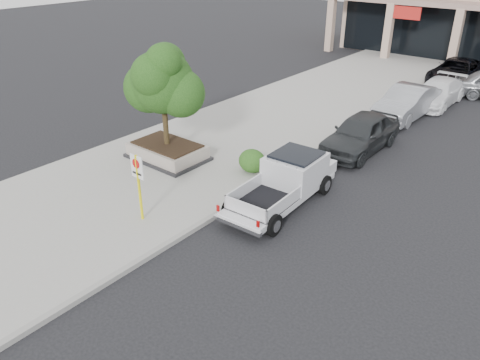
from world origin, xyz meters
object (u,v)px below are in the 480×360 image
(no_parking_sign, at_px, (138,179))
(curb_car_c, at_px, (437,92))
(pickup_truck, at_px, (281,184))
(planter_tree, at_px, (168,82))
(planter, at_px, (168,151))
(curb_car_b, at_px, (407,103))
(curb_car_a, at_px, (361,133))
(curb_car_d, at_px, (456,72))

(no_parking_sign, distance_m, curb_car_c, 19.07)
(pickup_truck, bearing_deg, planter_tree, 176.11)
(no_parking_sign, bearing_deg, pickup_truck, 53.54)
(planter, xyz_separation_m, curb_car_b, (5.60, 11.66, 0.35))
(curb_car_b, bearing_deg, curb_car_a, -86.47)
(curb_car_c, bearing_deg, planter_tree, -111.49)
(planter, relative_size, curb_car_d, 0.56)
(pickup_truck, xyz_separation_m, curb_car_d, (-0.17, 20.03, -0.04))
(planter, relative_size, pickup_truck, 0.61)
(planter_tree, distance_m, curb_car_a, 8.60)
(planter_tree, distance_m, curb_car_b, 13.00)
(curb_car_a, distance_m, curb_car_b, 5.50)
(planter, xyz_separation_m, pickup_truck, (5.75, 0.01, 0.35))
(curb_car_b, relative_size, curb_car_c, 1.02)
(curb_car_b, height_order, curb_car_d, curb_car_b)
(curb_car_a, xyz_separation_m, curb_car_d, (-0.14, 13.87, -0.03))
(curb_car_d, bearing_deg, planter, -106.69)
(no_parking_sign, distance_m, curb_car_d, 24.05)
(planter_tree, xyz_separation_m, no_parking_sign, (2.77, -4.00, -1.78))
(planter_tree, relative_size, curb_car_a, 0.83)
(planter_tree, relative_size, no_parking_sign, 1.74)
(planter_tree, distance_m, curb_car_d, 20.78)
(curb_car_b, xyz_separation_m, curb_car_c, (0.49, 3.27, -0.11))
(pickup_truck, bearing_deg, curb_car_c, 86.24)
(curb_car_a, bearing_deg, curb_car_c, 88.21)
(curb_car_c, bearing_deg, no_parking_sign, -99.17)
(pickup_truck, xyz_separation_m, curb_car_b, (-0.15, 11.65, -0.00))
(curb_car_d, bearing_deg, planter_tree, -106.44)
(curb_car_c, distance_m, curb_car_d, 5.13)
(planter, height_order, no_parking_sign, no_parking_sign)
(planter_tree, height_order, curb_car_a, planter_tree)
(curb_car_b, distance_m, curb_car_c, 3.31)
(curb_car_a, xyz_separation_m, curb_car_c, (0.38, 8.77, -0.11))
(pickup_truck, height_order, curb_car_b, pickup_truck)
(planter, bearing_deg, curb_car_a, 47.15)
(curb_car_a, distance_m, curb_car_d, 13.88)
(planter, xyz_separation_m, no_parking_sign, (2.90, -3.85, 1.16))
(curb_car_b, height_order, curb_car_c, curb_car_b)
(planter, relative_size, planter_tree, 0.80)
(curb_car_b, bearing_deg, curb_car_d, 92.51)
(curb_car_a, height_order, curb_car_d, curb_car_a)
(pickup_truck, distance_m, curb_car_a, 6.15)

